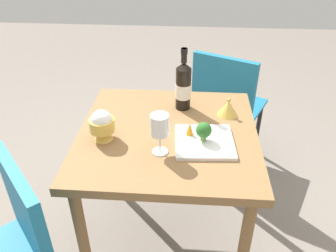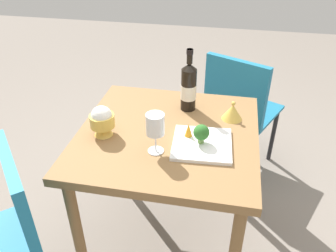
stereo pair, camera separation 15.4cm
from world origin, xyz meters
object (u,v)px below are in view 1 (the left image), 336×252
wine_bottle (183,86)px  wine_glass (160,126)px  chair_near_window (13,245)px  carrot_garnish_left (190,129)px  rice_bowl_lid (228,108)px  serving_plate (204,142)px  chair_by_wall (226,101)px  broccoli_floret (204,130)px  rice_bowl (102,125)px

wine_bottle → wine_glass: wine_bottle is taller
chair_near_window → carrot_garnish_left: (0.64, 0.47, 0.24)m
wine_glass → carrot_garnish_left: (0.12, 0.12, -0.08)m
chair_near_window → rice_bowl_lid: (0.82, 0.68, 0.23)m
wine_bottle → serving_plate: 0.34m
rice_bowl_lid → carrot_garnish_left: (-0.18, -0.21, 0.01)m
chair_near_window → wine_glass: 0.71m
chair_near_window → rice_bowl_lid: 1.09m
chair_by_wall → chair_near_window: bearing=-100.4°
serving_plate → chair_by_wall: bearing=77.8°
serving_plate → chair_near_window: bearing=-148.6°
chair_near_window → chair_by_wall: same height
wine_bottle → serving_plate: wine_bottle is taller
chair_by_wall → rice_bowl_lid: size_ratio=8.50×
chair_by_wall → serving_plate: 0.79m
rice_bowl_lid → broccoli_floret: (-0.12, -0.25, 0.03)m
wine_glass → rice_bowl_lid: (0.30, 0.32, -0.09)m
wine_glass → serving_plate: wine_glass is taller
chair_near_window → broccoli_floret: bearing=-100.0°
rice_bowl_lid → broccoli_floret: 0.28m
serving_plate → wine_bottle: bearing=109.0°
rice_bowl_lid → serving_plate: 0.28m
serving_plate → carrot_garnish_left: size_ratio=4.44×
chair_by_wall → carrot_garnish_left: 0.78m
chair_near_window → carrot_garnish_left: 0.83m
rice_bowl → carrot_garnish_left: rice_bowl is taller
chair_by_wall → wine_glass: 0.95m
carrot_garnish_left → serving_plate: bearing=-31.6°
rice_bowl_lid → wine_glass: bearing=-133.0°
rice_bowl_lid → rice_bowl: bearing=-156.3°
wine_bottle → rice_bowl: (-0.34, -0.30, -0.05)m
chair_near_window → carrot_garnish_left: bearing=-95.3°
chair_by_wall → wine_bottle: 0.61m
chair_by_wall → wine_glass: (-0.35, -0.82, 0.32)m
chair_near_window → wine_glass: size_ratio=4.75×
wine_glass → rice_bowl_lid: bearing=47.0°
wine_bottle → broccoli_floret: size_ratio=3.65×
chair_near_window → wine_glass: (0.52, 0.35, 0.32)m
chair_near_window → rice_bowl: (0.26, 0.43, 0.27)m
rice_bowl → broccoli_floret: bearing=-0.2°
chair_near_window → wine_glass: bearing=-97.4°
serving_plate → rice_bowl: bearing=179.8°
serving_plate → carrot_garnish_left: bearing=148.4°
rice_bowl_lid → broccoli_floret: size_ratio=1.17×
serving_plate → broccoli_floret: (-0.01, -0.00, 0.06)m
serving_plate → broccoli_floret: size_ratio=3.09×
rice_bowl_lid → serving_plate: rice_bowl_lid is taller
wine_bottle → rice_bowl_lid: (0.22, -0.06, -0.08)m
wine_glass → wine_bottle: bearing=78.0°
chair_by_wall → carrot_garnish_left: bearing=-81.8°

